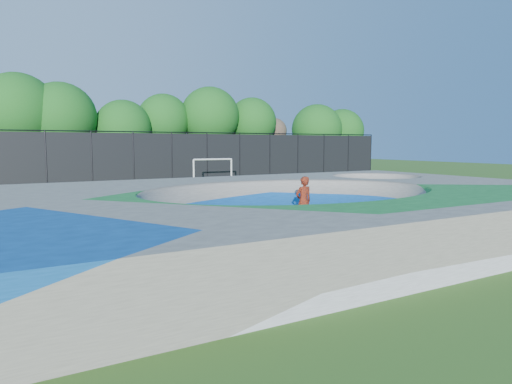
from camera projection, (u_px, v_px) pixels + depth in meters
ground at (292, 231)px, 16.29m from camera, size 120.00×120.00×0.00m
skate_deck at (292, 210)px, 16.21m from camera, size 22.00×14.00×1.50m
skater at (304, 201)px, 17.02m from camera, size 0.69×0.45×1.88m
skateboard at (303, 226)px, 17.11m from camera, size 0.81×0.35×0.05m
soccer_goal at (213, 167)px, 32.92m from camera, size 3.10×0.12×2.05m
fence at (134, 157)px, 34.18m from camera, size 48.09×0.09×4.04m
treeline at (89, 120)px, 36.67m from camera, size 52.71×6.19×8.40m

